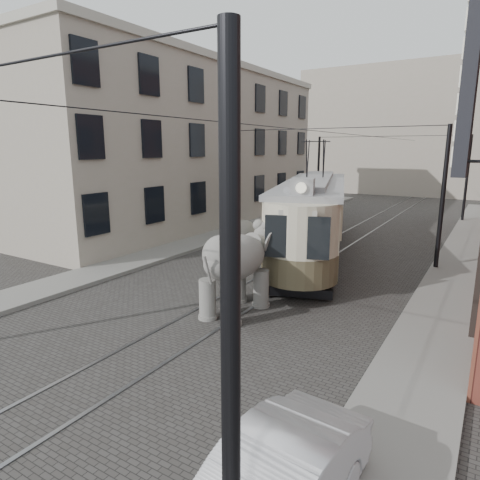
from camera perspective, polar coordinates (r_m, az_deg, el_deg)
The scene contains 9 objects.
ground at distance 15.51m, azimuth 2.68°, elevation -6.62°, with size 120.00×120.00×0.00m, color #3A3735.
tram_rails at distance 15.50m, azimuth 2.68°, elevation -6.58°, with size 1.54×80.00×0.02m, color slate, non-canonical shape.
sidewalk_right at distance 13.82m, azimuth 25.37°, elevation -9.94°, with size 2.00×60.00×0.15m, color slate.
sidewalk_left at distance 19.33m, azimuth -14.45°, elevation -2.94°, with size 2.00×60.00×0.15m, color slate.
stucco_building at distance 29.13m, azimuth -6.89°, elevation 12.17°, with size 7.00×24.00×10.00m, color gray.
distant_block at distance 53.37m, azimuth 24.65°, elevation 13.34°, with size 28.00×10.00×14.00m, color gray.
catenary at distance 19.38m, azimuth 9.46°, elevation 6.14°, with size 11.00×30.20×6.00m, color black, non-canonical shape.
tram at distance 20.44m, azimuth 10.06°, elevation 5.62°, with size 2.82×13.67×5.42m, color beige, non-canonical shape.
elephant at distance 12.91m, azimuth -0.66°, elevation -4.16°, with size 2.46×4.46×2.73m, color slate, non-canonical shape.
Camera 1 is at (7.06, -12.86, 5.03)m, focal length 31.29 mm.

